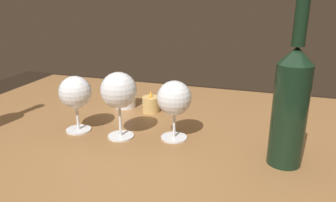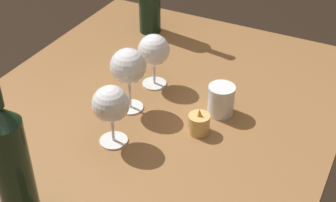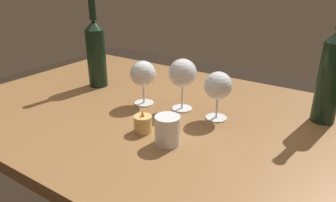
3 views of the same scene
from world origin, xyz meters
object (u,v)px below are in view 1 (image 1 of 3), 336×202
at_px(wine_glass_left, 75,94).
at_px(votive_candle, 151,105).
at_px(wine_glass_centre, 119,92).
at_px(wine_bottle_second, 291,103).
at_px(water_tumbler, 125,96).
at_px(wine_glass_right, 174,99).

bearing_deg(wine_glass_left, votive_candle, 55.08).
distance_m(wine_glass_centre, wine_bottle_second, 0.39).
bearing_deg(wine_glass_centre, votive_candle, 87.17).
bearing_deg(water_tumbler, wine_bottle_second, -25.40).
xyz_separation_m(wine_glass_left, votive_candle, (0.13, 0.19, -0.08)).
bearing_deg(wine_glass_centre, wine_glass_left, 178.98).
bearing_deg(wine_glass_centre, wine_bottle_second, -2.23).
distance_m(wine_glass_centre, votive_candle, 0.22).
relative_size(wine_glass_centre, votive_candle, 2.52).
xyz_separation_m(wine_glass_left, water_tumbler, (0.04, 0.21, -0.07)).
distance_m(wine_glass_left, votive_candle, 0.25).
xyz_separation_m(wine_bottle_second, votive_candle, (-0.38, 0.21, -0.11)).
height_order(wine_glass_right, wine_bottle_second, wine_bottle_second).
bearing_deg(wine_bottle_second, water_tumbler, 154.60).
bearing_deg(water_tumbler, wine_glass_left, -100.80).
distance_m(wine_bottle_second, votive_candle, 0.45).
relative_size(wine_bottle_second, votive_candle, 5.42).
bearing_deg(wine_glass_left, water_tumbler, 79.20).
distance_m(wine_glass_right, wine_glass_centre, 0.14).
distance_m(wine_glass_centre, water_tumbler, 0.24).
bearing_deg(water_tumbler, wine_glass_right, -39.64).
xyz_separation_m(wine_bottle_second, water_tumbler, (-0.48, 0.23, -0.10)).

